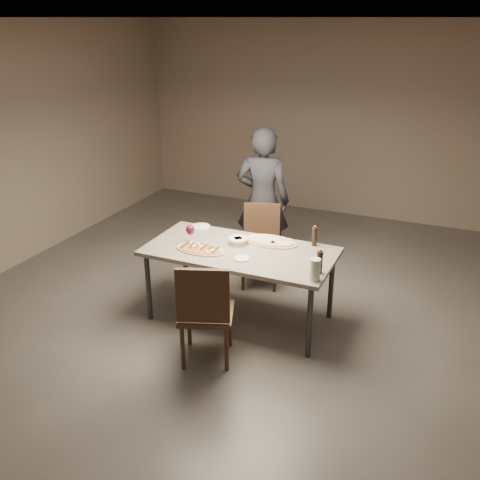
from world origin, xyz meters
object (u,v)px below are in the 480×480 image
at_px(ham_pizza, 270,241).
at_px(carafe, 315,270).
at_px(bread_basket, 238,240).
at_px(chair_far, 261,240).
at_px(chair_near, 205,309).
at_px(dining_table, 240,255).
at_px(pepper_mill_left, 314,236).
at_px(diner, 263,200).
at_px(zucchini_pizza, 201,249).

relative_size(ham_pizza, carafe, 2.84).
bearing_deg(bread_basket, chair_far, 93.46).
distance_m(carafe, chair_near, 0.98).
xyz_separation_m(dining_table, ham_pizza, (0.20, 0.28, 0.07)).
relative_size(pepper_mill_left, diner, 0.12).
relative_size(ham_pizza, diner, 0.33).
xyz_separation_m(bread_basket, diner, (-0.16, 1.06, 0.06)).
bearing_deg(chair_near, diner, 77.30).
xyz_separation_m(zucchini_pizza, ham_pizza, (0.54, 0.44, -0.00)).
height_order(ham_pizza, bread_basket, bread_basket).
bearing_deg(carafe, ham_pizza, 135.56).
relative_size(dining_table, chair_near, 1.86).
height_order(carafe, diner, diner).
height_order(carafe, chair_near, chair_near).
height_order(pepper_mill_left, diner, diner).
height_order(dining_table, zucchini_pizza, zucchini_pizza).
height_order(dining_table, pepper_mill_left, pepper_mill_left).
xyz_separation_m(zucchini_pizza, diner, (0.11, 1.34, 0.09)).
xyz_separation_m(pepper_mill_left, carafe, (0.21, -0.72, -0.00)).
distance_m(chair_near, diner, 2.04).
bearing_deg(chair_far, diner, -88.35).
distance_m(zucchini_pizza, carafe, 1.18).
xyz_separation_m(ham_pizza, pepper_mill_left, (0.42, 0.10, 0.08)).
bearing_deg(pepper_mill_left, bread_basket, -159.49).
distance_m(zucchini_pizza, diner, 1.35).
bearing_deg(zucchini_pizza, dining_table, 7.12).
xyz_separation_m(dining_table, bread_basket, (-0.07, 0.12, 0.10)).
height_order(ham_pizza, chair_near, chair_near).
xyz_separation_m(bread_basket, chair_near, (0.11, -0.94, -0.25)).
xyz_separation_m(pepper_mill_left, diner, (-0.85, 0.80, 0.00)).
bearing_deg(chair_far, carafe, 111.19).
distance_m(pepper_mill_left, chair_near, 1.37).
height_order(ham_pizza, pepper_mill_left, pepper_mill_left).
distance_m(dining_table, ham_pizza, 0.35).
distance_m(dining_table, pepper_mill_left, 0.74).
bearing_deg(chair_far, ham_pizza, 101.73).
bearing_deg(chair_far, chair_near, 77.87).
height_order(zucchini_pizza, carafe, carafe).
bearing_deg(bread_basket, carafe, -26.82).
distance_m(dining_table, zucchini_pizza, 0.38).
bearing_deg(pepper_mill_left, ham_pizza, -166.52).
relative_size(pepper_mill_left, chair_near, 0.22).
xyz_separation_m(dining_table, pepper_mill_left, (0.62, 0.38, 0.16)).
height_order(zucchini_pizza, diner, diner).
distance_m(zucchini_pizza, chair_near, 0.79).
distance_m(zucchini_pizza, ham_pizza, 0.70).
relative_size(bread_basket, carafe, 0.99).
relative_size(dining_table, diner, 1.06).
relative_size(dining_table, carafe, 9.22).
relative_size(dining_table, ham_pizza, 3.25).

